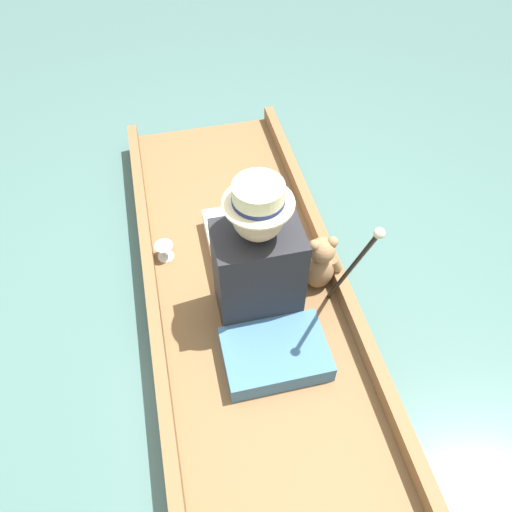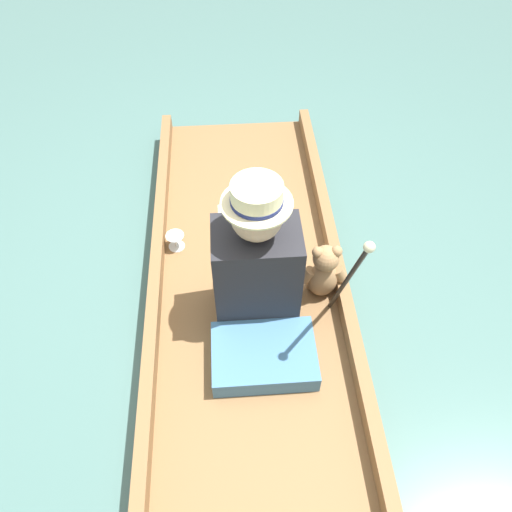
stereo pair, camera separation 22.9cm
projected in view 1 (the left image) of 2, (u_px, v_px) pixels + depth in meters
The scene contains 7 objects.
ground_plane at pixel (245, 295), 2.73m from camera, with size 16.00×16.00×0.00m, color #476B66.
punt_boat at pixel (244, 289), 2.68m from camera, with size 1.02×2.84×0.20m.
seat_cushion at pixel (275, 354), 2.32m from camera, with size 0.48×0.34×0.11m.
seated_person at pixel (254, 258), 2.37m from camera, with size 0.40×0.80×0.84m.
teddy_bear at pixel (320, 264), 2.52m from camera, with size 0.25×0.15×0.36m.
wine_glass at pixel (164, 249), 2.72m from camera, with size 0.10×0.10×0.09m.
walking_cane at pixel (354, 264), 2.12m from camera, with size 0.04×0.33×0.83m.
Camera 1 is at (-0.29, -1.56, 2.23)m, focal length 35.00 mm.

